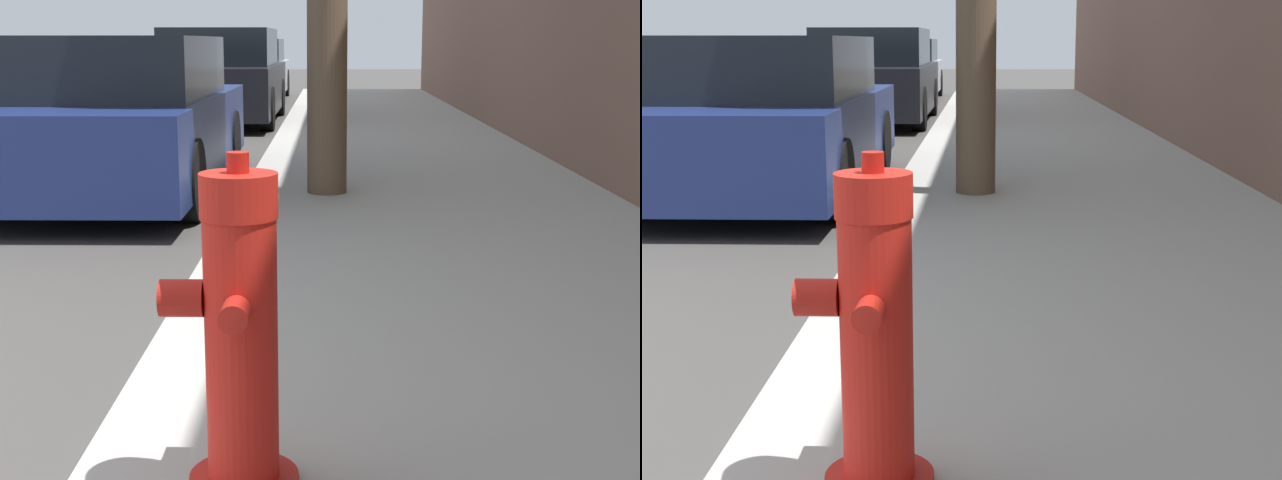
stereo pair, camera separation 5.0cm
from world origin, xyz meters
TOP-DOWN VIEW (x-y plane):
  - sidewalk_slab at (3.30, 0.00)m, footprint 2.92×40.00m
  - fire_hydrant at (2.32, -0.24)m, footprint 0.35×0.38m
  - parked_car_near at (0.73, 5.22)m, footprint 1.74×4.19m
  - parked_car_mid at (0.81, 12.04)m, footprint 1.80×4.51m
  - parked_car_far at (0.58, 17.92)m, footprint 1.87×4.02m

SIDE VIEW (x-z plane):
  - sidewalk_slab at x=3.30m, z-range 0.00..0.13m
  - fire_hydrant at x=2.32m, z-range 0.09..0.99m
  - parked_car_near at x=0.73m, z-range -0.02..1.31m
  - parked_car_far at x=0.58m, z-range -0.02..1.32m
  - parked_car_mid at x=0.81m, z-range -0.03..1.46m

